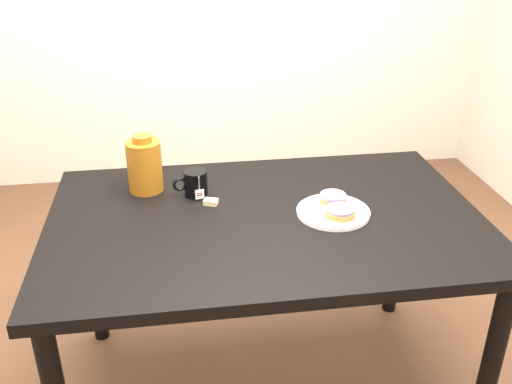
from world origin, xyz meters
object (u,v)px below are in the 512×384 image
at_px(table, 265,238).
at_px(mug, 195,183).
at_px(teabag_pouch, 211,202).
at_px(bagel_package, 145,165).
at_px(plate, 333,211).
at_px(bagel_front, 340,212).
at_px(bagel_back, 333,198).

distance_m(table, mug, 0.31).
bearing_deg(table, teabag_pouch, 148.58).
relative_size(teabag_pouch, bagel_package, 0.22).
height_order(plate, teabag_pouch, teabag_pouch).
bearing_deg(bagel_package, bagel_front, -26.42).
bearing_deg(teabag_pouch, bagel_front, -21.96).
distance_m(table, bagel_back, 0.26).
xyz_separation_m(table, mug, (-0.22, 0.18, 0.13)).
bearing_deg(mug, table, -52.58).
bearing_deg(teabag_pouch, plate, -17.70).
bearing_deg(table, bagel_front, -14.07).
height_order(bagel_back, bagel_package, bagel_package).
bearing_deg(bagel_front, plate, 106.80).
xyz_separation_m(mug, teabag_pouch, (0.05, -0.08, -0.04)).
bearing_deg(bagel_back, teabag_pouch, 170.99).
height_order(table, bagel_back, bagel_back).
bearing_deg(plate, bagel_package, 156.03).
bearing_deg(mug, plate, -37.44).
height_order(bagel_back, mug, mug).
relative_size(table, bagel_front, 10.33).
relative_size(table, bagel_package, 6.84).
relative_size(bagel_back, bagel_front, 0.92).
distance_m(bagel_front, bagel_package, 0.69).
xyz_separation_m(table, bagel_front, (0.23, -0.06, 0.11)).
distance_m(mug, bagel_package, 0.19).
distance_m(mug, teabag_pouch, 0.10).
xyz_separation_m(plate, bagel_back, (0.01, 0.06, 0.02)).
bearing_deg(bagel_front, table, 165.93).
xyz_separation_m(teabag_pouch, bagel_package, (-0.22, 0.14, 0.09)).
xyz_separation_m(plate, mug, (-0.44, 0.20, 0.04)).
relative_size(table, mug, 10.93).
height_order(mug, teabag_pouch, mug).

